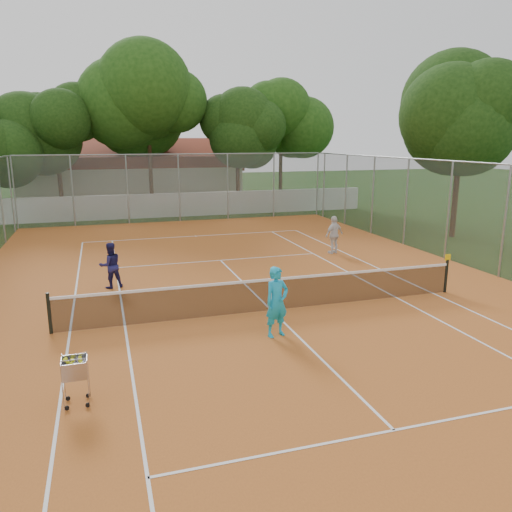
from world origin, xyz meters
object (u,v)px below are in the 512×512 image
object	(u,v)px
clubhouse	(132,173)
player_far_left	(110,265)
ball_hopper	(76,380)
player_far_right	(334,235)
player_near	(277,302)
tennis_net	(272,294)

from	to	relation	value
clubhouse	player_far_left	distance (m)	25.41
ball_hopper	player_far_right	bearing A→B (deg)	54.75
clubhouse	player_near	bearing A→B (deg)	-87.21
player_far_right	ball_hopper	size ratio (longest dim) A/B	1.64
tennis_net	player_far_left	xyz separation A→B (m)	(-4.34, 3.74, 0.27)
tennis_net	clubhouse	distance (m)	29.12
tennis_net	player_near	xyz separation A→B (m)	(-0.50, -1.84, 0.40)
clubhouse	ball_hopper	xyz separation A→B (m)	(-3.16, -32.89, -1.68)
tennis_net	ball_hopper	size ratio (longest dim) A/B	11.90
tennis_net	player_near	bearing A→B (deg)	-105.15
player_near	player_far_left	distance (m)	6.77
clubhouse	tennis_net	bearing A→B (deg)	-86.05
clubhouse	player_far_left	world-z (taller)	clubhouse
player_far_right	ball_hopper	xyz separation A→B (m)	(-10.15, -10.11, -0.32)
player_near	player_far_right	world-z (taller)	player_near
tennis_net	player_far_right	xyz separation A→B (m)	(4.99, 6.22, 0.33)
player_far_left	player_far_right	xyz separation A→B (m)	(9.34, 2.48, 0.06)
clubhouse	ball_hopper	size ratio (longest dim) A/B	16.43
tennis_net	ball_hopper	world-z (taller)	ball_hopper
player_far_right	ball_hopper	bearing A→B (deg)	26.31
player_far_left	player_far_right	distance (m)	9.66
clubhouse	player_far_right	xyz separation A→B (m)	(6.99, -22.78, -1.36)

